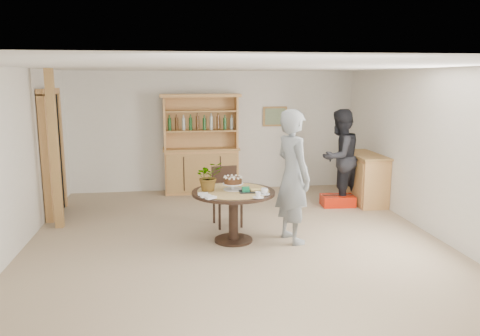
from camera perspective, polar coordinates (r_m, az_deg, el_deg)
name	(u,v)px	position (r m, az deg, el deg)	size (l,w,h in m)	color
ground	(237,245)	(6.80, -0.38, -9.32)	(7.00, 7.00, 0.00)	tan
room_shell	(237,123)	(6.42, -0.39, 5.45)	(6.04, 7.04, 2.52)	white
doorway	(52,152)	(8.67, -21.93, 1.85)	(0.13, 1.10, 2.18)	black
pine_post	(54,150)	(7.82, -21.69, 2.04)	(0.12, 0.12, 2.50)	#AE8A49
hutch	(201,160)	(9.72, -4.74, 1.01)	(1.62, 0.54, 2.04)	tan
sideboard	(364,178)	(9.26, 14.91, -1.18)	(0.54, 1.26, 0.94)	tan
dining_table	(233,201)	(6.77, -0.81, -4.04)	(1.20, 1.20, 0.76)	black
dining_chair	(226,192)	(7.58, -1.71, -2.96)	(0.48, 0.48, 0.95)	black
birthday_cake	(233,181)	(6.75, -0.87, -1.65)	(0.30, 0.30, 0.20)	white
flower_vase	(209,176)	(6.70, -3.84, -1.01)	(0.38, 0.33, 0.42)	#3F7233
gift_tray	(249,190)	(6.64, 1.16, -2.74)	(0.30, 0.20, 0.08)	black
coffee_cup_a	(264,192)	(6.52, 3.00, -2.88)	(0.15, 0.15, 0.09)	white
coffee_cup_b	(258,195)	(6.33, 2.23, -3.32)	(0.15, 0.15, 0.08)	white
napkins	(206,196)	(6.39, -4.11, -3.40)	(0.24, 0.33, 0.03)	white
teen_boy	(293,176)	(6.75, 6.47, -1.02)	(0.70, 0.46, 1.93)	gray
adult_person	(340,157)	(8.93, 12.05, 1.29)	(0.87, 0.68, 1.80)	black
red_suitcase	(338,200)	(8.95, 11.81, -3.90)	(0.63, 0.44, 0.21)	red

